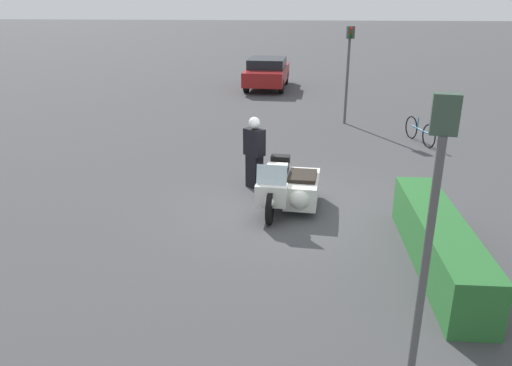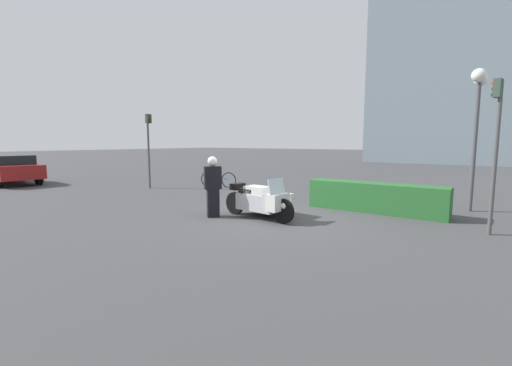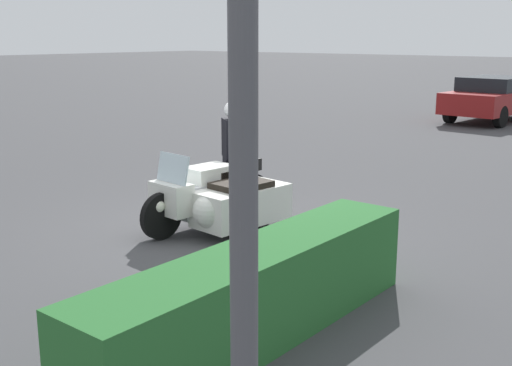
# 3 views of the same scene
# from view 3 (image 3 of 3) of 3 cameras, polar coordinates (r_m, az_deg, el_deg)

# --- Properties ---
(ground_plane) EXTENTS (160.00, 160.00, 0.00)m
(ground_plane) POSITION_cam_3_polar(r_m,az_deg,el_deg) (9.14, -3.12, -4.39)
(ground_plane) COLOR #424244
(police_motorcycle) EXTENTS (2.39, 1.37, 1.16)m
(police_motorcycle) POSITION_cam_3_polar(r_m,az_deg,el_deg) (9.09, -3.09, -1.43)
(police_motorcycle) COLOR black
(police_motorcycle) RESTS_ON ground
(officer_rider) EXTENTS (0.51, 0.54, 1.70)m
(officer_rider) POSITION_cam_3_polar(r_m,az_deg,el_deg) (10.43, -2.10, 2.87)
(officer_rider) COLOR black
(officer_rider) RESTS_ON ground
(hedge_bush_curbside) EXTENTS (4.00, 0.73, 0.87)m
(hedge_bush_curbside) POSITION_cam_3_polar(r_m,az_deg,el_deg) (5.91, 0.22, -9.82)
(hedge_bush_curbside) COLOR #28662D
(hedge_bush_curbside) RESTS_ON ground
(parked_car_background) EXTENTS (4.27, 2.11, 1.44)m
(parked_car_background) POSITION_cam_3_polar(r_m,az_deg,el_deg) (22.26, 20.33, 7.14)
(parked_car_background) COLOR maroon
(parked_car_background) RESTS_ON ground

